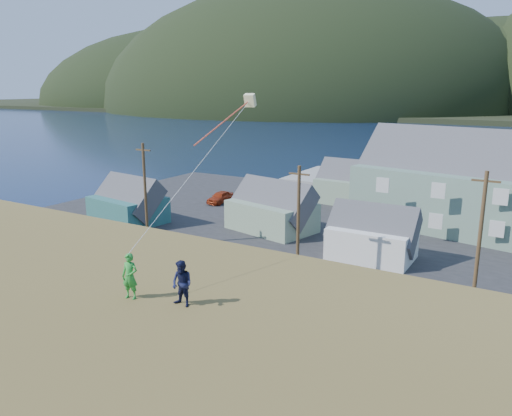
{
  "coord_description": "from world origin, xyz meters",
  "views": [
    {
      "loc": [
        14.43,
        -29.96,
        13.85
      ],
      "look_at": [
        3.86,
        -12.1,
        8.8
      ],
      "focal_mm": 35.0,
      "sensor_mm": 36.0,
      "label": 1
    }
  ],
  "objects_px": {
    "shed_teal": "(128,202)",
    "shed_palegreen_near": "(272,208)",
    "wharf": "(381,182)",
    "kite_flyer_navy": "(182,284)",
    "shed_palegreen_far": "(357,184)",
    "kite_flyer_green": "(130,276)",
    "shed_white": "(372,234)"
  },
  "relations": [
    {
      "from": "shed_palegreen_far",
      "to": "kite_flyer_green",
      "type": "relative_size",
      "value": 6.59
    },
    {
      "from": "shed_teal",
      "to": "shed_palegreen_far",
      "type": "height_order",
      "value": "shed_palegreen_far"
    },
    {
      "from": "wharf",
      "to": "kite_flyer_navy",
      "type": "relative_size",
      "value": 17.72
    },
    {
      "from": "shed_white",
      "to": "shed_palegreen_far",
      "type": "height_order",
      "value": "shed_palegreen_far"
    },
    {
      "from": "shed_palegreen_far",
      "to": "kite_flyer_navy",
      "type": "xyz_separation_m",
      "value": [
        10.19,
        -45.55,
        5.45
      ]
    },
    {
      "from": "shed_palegreen_near",
      "to": "kite_flyer_navy",
      "type": "height_order",
      "value": "kite_flyer_navy"
    },
    {
      "from": "shed_palegreen_near",
      "to": "kite_flyer_green",
      "type": "relative_size",
      "value": 6.24
    },
    {
      "from": "shed_teal",
      "to": "kite_flyer_green",
      "type": "height_order",
      "value": "kite_flyer_green"
    },
    {
      "from": "kite_flyer_green",
      "to": "shed_palegreen_near",
      "type": "bearing_deg",
      "value": 98.94
    },
    {
      "from": "shed_palegreen_near",
      "to": "shed_white",
      "type": "distance_m",
      "value": 11.49
    },
    {
      "from": "shed_teal",
      "to": "wharf",
      "type": "bearing_deg",
      "value": 72.41
    },
    {
      "from": "wharf",
      "to": "shed_teal",
      "type": "height_order",
      "value": "shed_teal"
    },
    {
      "from": "wharf",
      "to": "shed_white",
      "type": "bearing_deg",
      "value": -74.54
    },
    {
      "from": "shed_teal",
      "to": "shed_palegreen_near",
      "type": "distance_m",
      "value": 15.12
    },
    {
      "from": "shed_palegreen_far",
      "to": "wharf",
      "type": "bearing_deg",
      "value": 97.96
    },
    {
      "from": "shed_palegreen_near",
      "to": "kite_flyer_navy",
      "type": "xyz_separation_m",
      "value": [
        13.44,
        -30.2,
        5.61
      ]
    },
    {
      "from": "shed_palegreen_near",
      "to": "shed_white",
      "type": "relative_size",
      "value": 1.34
    },
    {
      "from": "shed_teal",
      "to": "shed_palegreen_near",
      "type": "height_order",
      "value": "shed_palegreen_near"
    },
    {
      "from": "shed_palegreen_near",
      "to": "shed_white",
      "type": "bearing_deg",
      "value": -2.47
    },
    {
      "from": "kite_flyer_green",
      "to": "shed_palegreen_far",
      "type": "bearing_deg",
      "value": 88.46
    },
    {
      "from": "wharf",
      "to": "kite_flyer_green",
      "type": "bearing_deg",
      "value": -81.04
    },
    {
      "from": "shed_white",
      "to": "wharf",
      "type": "bearing_deg",
      "value": 105.22
    },
    {
      "from": "wharf",
      "to": "kite_flyer_navy",
      "type": "xyz_separation_m",
      "value": [
        11.12,
        -58.72,
        7.48
      ]
    },
    {
      "from": "kite_flyer_green",
      "to": "kite_flyer_navy",
      "type": "distance_m",
      "value": 1.84
    },
    {
      "from": "shed_teal",
      "to": "shed_white",
      "type": "relative_size",
      "value": 1.18
    },
    {
      "from": "wharf",
      "to": "shed_white",
      "type": "height_order",
      "value": "shed_white"
    },
    {
      "from": "shed_white",
      "to": "shed_palegreen_far",
      "type": "distance_m",
      "value": 20.04
    },
    {
      "from": "shed_palegreen_far",
      "to": "kite_flyer_green",
      "type": "height_order",
      "value": "kite_flyer_green"
    },
    {
      "from": "shed_palegreen_near",
      "to": "kite_flyer_green",
      "type": "height_order",
      "value": "kite_flyer_green"
    },
    {
      "from": "wharf",
      "to": "shed_palegreen_near",
      "type": "height_order",
      "value": "shed_palegreen_near"
    },
    {
      "from": "shed_white",
      "to": "shed_palegreen_near",
      "type": "bearing_deg",
      "value": 164.11
    },
    {
      "from": "kite_flyer_green",
      "to": "kite_flyer_navy",
      "type": "xyz_separation_m",
      "value": [
        1.8,
        0.4,
        -0.02
      ]
    }
  ]
}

